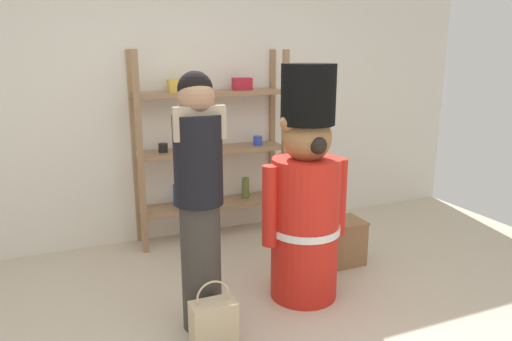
{
  "coord_description": "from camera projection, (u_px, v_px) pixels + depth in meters",
  "views": [
    {
      "loc": [
        -1.02,
        -2.24,
        1.75
      ],
      "look_at": [
        0.15,
        0.54,
        1.0
      ],
      "focal_mm": 33.53,
      "sensor_mm": 36.0,
      "label": 1
    }
  ],
  "objects": [
    {
      "name": "merchandise_shelf",
      "position": [
        212.0,
        146.0,
        4.48
      ],
      "size": [
        1.43,
        0.35,
        1.77
      ],
      "color": "#93704C",
      "rests_on": "ground_plane"
    },
    {
      "name": "shopping_bag",
      "position": [
        214.0,
        324.0,
        2.88
      ],
      "size": [
        0.27,
        0.15,
        0.44
      ],
      "color": "#C1AD89",
      "rests_on": "ground_plane"
    },
    {
      "name": "person_shopper",
      "position": [
        199.0,
        197.0,
        2.94
      ],
      "size": [
        0.31,
        0.3,
        1.64
      ],
      "color": "#38332D",
      "rests_on": "ground_plane"
    },
    {
      "name": "back_wall",
      "position": [
        172.0,
        101.0,
        4.46
      ],
      "size": [
        6.4,
        0.12,
        2.6
      ],
      "primitive_type": "cube",
      "color": "silver",
      "rests_on": "ground_plane"
    },
    {
      "name": "teddy_bear_guard",
      "position": [
        306.0,
        198.0,
        3.36
      ],
      "size": [
        0.66,
        0.5,
        1.68
      ],
      "color": "red",
      "rests_on": "ground_plane"
    },
    {
      "name": "display_crate",
      "position": [
        341.0,
        242.0,
        4.04
      ],
      "size": [
        0.37,
        0.29,
        0.38
      ],
      "color": "olive",
      "rests_on": "ground_plane"
    }
  ]
}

